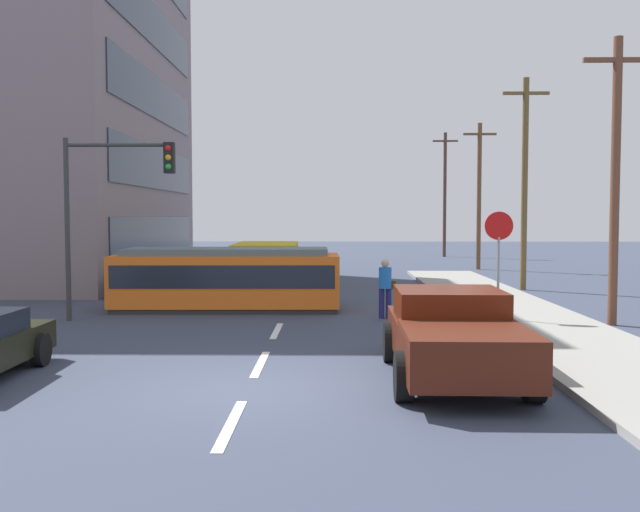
{
  "coord_description": "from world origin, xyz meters",
  "views": [
    {
      "loc": [
        1.41,
        -11.53,
        2.88
      ],
      "look_at": [
        1.05,
        8.22,
        1.77
      ],
      "focal_mm": 39.34,
      "sensor_mm": 36.0,
      "label": 1
    }
  ],
  "objects_px": {
    "traffic_light_mast": "(110,192)",
    "stop_sign": "(499,242)",
    "utility_pole_distant": "(445,192)",
    "city_bus": "(266,262)",
    "pedestrian_crossing": "(385,285)",
    "streetcar_tram": "(227,278)",
    "parked_sedan_mid": "(158,278)",
    "pickup_truck_parked": "(453,335)",
    "utility_pole_far": "(479,193)",
    "utility_pole_near": "(615,176)",
    "utility_pole_mid": "(525,180)"
  },
  "relations": [
    {
      "from": "traffic_light_mast",
      "to": "parked_sedan_mid",
      "type": "bearing_deg",
      "value": 92.82
    },
    {
      "from": "city_bus",
      "to": "pedestrian_crossing",
      "type": "distance_m",
      "value": 9.74
    },
    {
      "from": "pedestrian_crossing",
      "to": "utility_pole_distant",
      "type": "height_order",
      "value": "utility_pole_distant"
    },
    {
      "from": "traffic_light_mast",
      "to": "utility_pole_distant",
      "type": "height_order",
      "value": "utility_pole_distant"
    },
    {
      "from": "stop_sign",
      "to": "utility_pole_far",
      "type": "bearing_deg",
      "value": 79.78
    },
    {
      "from": "parked_sedan_mid",
      "to": "utility_pole_far",
      "type": "distance_m",
      "value": 19.66
    },
    {
      "from": "utility_pole_near",
      "to": "utility_pole_mid",
      "type": "distance_m",
      "value": 9.02
    },
    {
      "from": "pedestrian_crossing",
      "to": "stop_sign",
      "type": "distance_m",
      "value": 3.35
    },
    {
      "from": "pickup_truck_parked",
      "to": "parked_sedan_mid",
      "type": "xyz_separation_m",
      "value": [
        -8.56,
        13.26,
        -0.18
      ]
    },
    {
      "from": "utility_pole_mid",
      "to": "streetcar_tram",
      "type": "bearing_deg",
      "value": -150.85
    },
    {
      "from": "pedestrian_crossing",
      "to": "utility_pole_mid",
      "type": "relative_size",
      "value": 0.2
    },
    {
      "from": "pedestrian_crossing",
      "to": "utility_pole_near",
      "type": "height_order",
      "value": "utility_pole_near"
    },
    {
      "from": "stop_sign",
      "to": "utility_pole_distant",
      "type": "distance_m",
      "value": 32.14
    },
    {
      "from": "pickup_truck_parked",
      "to": "traffic_light_mast",
      "type": "distance_m",
      "value": 11.05
    },
    {
      "from": "utility_pole_near",
      "to": "utility_pole_distant",
      "type": "relative_size",
      "value": 0.85
    },
    {
      "from": "city_bus",
      "to": "pickup_truck_parked",
      "type": "distance_m",
      "value": 16.97
    },
    {
      "from": "pickup_truck_parked",
      "to": "parked_sedan_mid",
      "type": "relative_size",
      "value": 1.25
    },
    {
      "from": "streetcar_tram",
      "to": "parked_sedan_mid",
      "type": "relative_size",
      "value": 1.73
    },
    {
      "from": "parked_sedan_mid",
      "to": "utility_pole_distant",
      "type": "relative_size",
      "value": 0.45
    },
    {
      "from": "utility_pole_near",
      "to": "utility_pole_far",
      "type": "bearing_deg",
      "value": 88.38
    },
    {
      "from": "pickup_truck_parked",
      "to": "traffic_light_mast",
      "type": "relative_size",
      "value": 1.0
    },
    {
      "from": "streetcar_tram",
      "to": "pedestrian_crossing",
      "type": "relative_size",
      "value": 4.17
    },
    {
      "from": "utility_pole_far",
      "to": "utility_pole_distant",
      "type": "relative_size",
      "value": 0.9
    },
    {
      "from": "city_bus",
      "to": "utility_pole_near",
      "type": "xyz_separation_m",
      "value": [
        10.15,
        -9.96,
        2.93
      ]
    },
    {
      "from": "utility_pole_near",
      "to": "utility_pole_far",
      "type": "relative_size",
      "value": 0.95
    },
    {
      "from": "pickup_truck_parked",
      "to": "city_bus",
      "type": "bearing_deg",
      "value": 106.63
    },
    {
      "from": "pedestrian_crossing",
      "to": "utility_pole_distant",
      "type": "distance_m",
      "value": 31.76
    },
    {
      "from": "streetcar_tram",
      "to": "pickup_truck_parked",
      "type": "relative_size",
      "value": 1.38
    },
    {
      "from": "utility_pole_near",
      "to": "utility_pole_distant",
      "type": "height_order",
      "value": "utility_pole_distant"
    },
    {
      "from": "parked_sedan_mid",
      "to": "utility_pole_far",
      "type": "bearing_deg",
      "value": 41.81
    },
    {
      "from": "traffic_light_mast",
      "to": "utility_pole_distant",
      "type": "xyz_separation_m",
      "value": [
        14.17,
        31.5,
        1.09
      ]
    },
    {
      "from": "utility_pole_far",
      "to": "utility_pole_distant",
      "type": "height_order",
      "value": "utility_pole_distant"
    },
    {
      "from": "traffic_light_mast",
      "to": "utility_pole_distant",
      "type": "relative_size",
      "value": 0.57
    },
    {
      "from": "traffic_light_mast",
      "to": "stop_sign",
      "type": "bearing_deg",
      "value": -1.85
    },
    {
      "from": "utility_pole_distant",
      "to": "city_bus",
      "type": "bearing_deg",
      "value": -116.04
    },
    {
      "from": "city_bus",
      "to": "utility_pole_far",
      "type": "bearing_deg",
      "value": 42.74
    },
    {
      "from": "pedestrian_crossing",
      "to": "utility_pole_near",
      "type": "xyz_separation_m",
      "value": [
        5.93,
        -1.18,
        3.02
      ]
    },
    {
      "from": "traffic_light_mast",
      "to": "utility_pole_distant",
      "type": "distance_m",
      "value": 34.56
    },
    {
      "from": "city_bus",
      "to": "utility_pole_far",
      "type": "xyz_separation_m",
      "value": [
        10.71,
        9.9,
        3.14
      ]
    },
    {
      "from": "streetcar_tram",
      "to": "parked_sedan_mid",
      "type": "xyz_separation_m",
      "value": [
        -3.15,
        3.96,
        -0.36
      ]
    },
    {
      "from": "stop_sign",
      "to": "utility_pole_distant",
      "type": "height_order",
      "value": "utility_pole_distant"
    },
    {
      "from": "utility_pole_near",
      "to": "streetcar_tram",
      "type": "bearing_deg",
      "value": 164.35
    },
    {
      "from": "traffic_light_mast",
      "to": "pedestrian_crossing",
      "type": "bearing_deg",
      "value": 4.87
    },
    {
      "from": "parked_sedan_mid",
      "to": "utility_pole_near",
      "type": "height_order",
      "value": "utility_pole_near"
    },
    {
      "from": "utility_pole_mid",
      "to": "stop_sign",
      "type": "bearing_deg",
      "value": -109.14
    },
    {
      "from": "parked_sedan_mid",
      "to": "utility_pole_near",
      "type": "relative_size",
      "value": 0.53
    },
    {
      "from": "utility_pole_mid",
      "to": "utility_pole_distant",
      "type": "distance_m",
      "value": 23.02
    },
    {
      "from": "stop_sign",
      "to": "pickup_truck_parked",
      "type": "bearing_deg",
      "value": -109.64
    },
    {
      "from": "streetcar_tram",
      "to": "pickup_truck_parked",
      "type": "bearing_deg",
      "value": -59.81
    },
    {
      "from": "pickup_truck_parked",
      "to": "streetcar_tram",
      "type": "bearing_deg",
      "value": 120.19
    }
  ]
}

